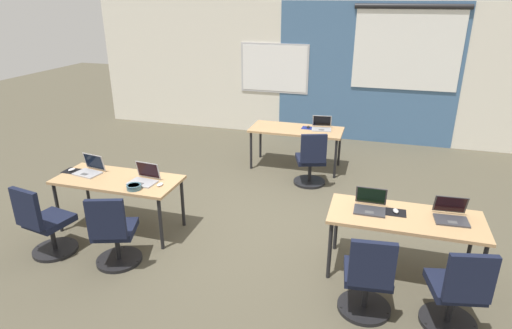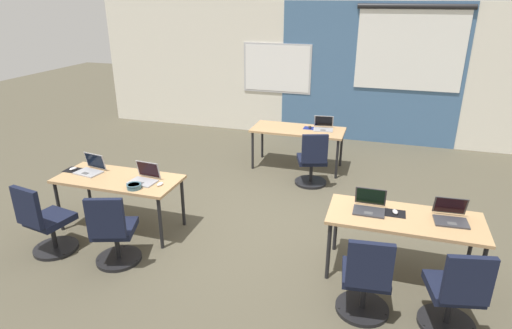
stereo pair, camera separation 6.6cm
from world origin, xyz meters
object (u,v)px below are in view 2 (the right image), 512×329
(chair_near_left_inner, at_px, (114,235))
(chair_near_left_end, at_px, (46,225))
(mouse_near_right_inner, at_px, (395,212))
(laptop_near_left_end, at_px, (91,168))
(mouse_far_right, at_px, (310,127))
(laptop_near_left_inner, at_px, (145,178))
(chair_far_right, at_px, (312,164))
(mouse_near_left_inner, at_px, (160,184))
(laptop_near_right_inner, at_px, (369,206))
(laptop_far_right, at_px, (323,127))
(desk_far_center, at_px, (298,132))
(desk_near_left, at_px, (119,182))
(chair_near_right_inner, at_px, (366,283))
(mouse_near_left_end, at_px, (73,169))
(laptop_near_right_end, at_px, (451,216))
(snack_bowl, at_px, (134,186))
(desk_near_right, at_px, (404,222))
(chair_near_right_end, at_px, (455,297))

(chair_near_left_inner, bearing_deg, chair_near_left_end, -16.19)
(chair_near_left_end, xyz_separation_m, mouse_near_right_inner, (3.89, 0.84, 0.36))
(laptop_near_left_end, bearing_deg, mouse_far_right, 58.81)
(chair_near_left_end, height_order, laptop_near_left_inner, laptop_near_left_inner)
(chair_far_right, relative_size, mouse_near_left_inner, 8.71)
(mouse_near_left_inner, relative_size, chair_near_left_inner, 0.11)
(laptop_near_right_inner, height_order, laptop_far_right, laptop_near_right_inner)
(desk_far_center, relative_size, mouse_near_left_inner, 15.14)
(desk_near_left, xyz_separation_m, chair_far_right, (2.14, 2.10, -0.28))
(desk_far_center, bearing_deg, mouse_far_right, 26.56)
(chair_near_right_inner, bearing_deg, mouse_near_left_inner, -22.42)
(mouse_near_left_end, height_order, laptop_near_right_end, laptop_near_right_end)
(laptop_near_right_end, relative_size, snack_bowl, 1.97)
(desk_near_right, bearing_deg, chair_near_left_end, -168.78)
(chair_near_left_inner, distance_m, laptop_near_right_end, 3.65)
(mouse_far_right, xyz_separation_m, laptop_near_left_inner, (-1.55, -2.89, 0.03))
(desk_near_left, xyz_separation_m, desk_near_right, (3.50, 0.00, 0.00))
(laptop_near_left_end, height_order, mouse_near_right_inner, laptop_near_left_end)
(desk_far_center, height_order, chair_near_right_end, chair_near_right_end)
(desk_far_center, xyz_separation_m, laptop_near_left_inner, (-1.36, -2.79, 0.11))
(laptop_near_left_inner, bearing_deg, chair_near_left_end, -132.88)
(snack_bowl, bearing_deg, laptop_far_right, 60.12)
(laptop_near_left_end, height_order, chair_near_right_end, laptop_near_left_end)
(desk_near_left, distance_m, laptop_near_left_end, 0.47)
(chair_far_right, xyz_separation_m, laptop_near_left_inner, (-1.76, -2.09, 0.39))
(chair_near_left_end, relative_size, mouse_near_right_inner, 8.42)
(mouse_near_left_end, height_order, chair_near_right_inner, chair_near_right_inner)
(chair_far_right, bearing_deg, snack_bowl, 34.19)
(desk_far_center, bearing_deg, desk_near_left, -122.01)
(desk_near_right, xyz_separation_m, mouse_near_left_end, (-4.22, 0.04, 0.08))
(laptop_far_right, xyz_separation_m, mouse_far_right, (-0.23, -0.00, -0.03))
(desk_far_center, relative_size, chair_near_right_end, 1.74)
(laptop_far_right, relative_size, mouse_near_left_inner, 3.47)
(laptop_near_left_end, distance_m, mouse_far_right, 3.71)
(mouse_near_left_inner, bearing_deg, snack_bowl, -144.14)
(chair_far_right, xyz_separation_m, chair_near_right_end, (1.81, -2.86, 0.00))
(laptop_far_right, bearing_deg, mouse_near_left_inner, -124.88)
(mouse_near_left_end, xyz_separation_m, laptop_near_right_inner, (3.85, -0.00, 0.03))
(laptop_near_right_inner, relative_size, mouse_near_right_inner, 3.02)
(desk_near_left, bearing_deg, chair_near_left_inner, -61.77)
(desk_far_center, distance_m, mouse_near_left_end, 3.70)
(chair_far_right, bearing_deg, laptop_near_left_inner, 31.35)
(chair_near_right_inner, xyz_separation_m, mouse_far_right, (-1.24, 3.68, 0.36))
(desk_near_right, bearing_deg, snack_bowl, -175.84)
(mouse_near_left_inner, height_order, laptop_near_right_end, laptop_near_right_end)
(mouse_near_left_inner, bearing_deg, desk_near_left, 175.91)
(laptop_far_right, bearing_deg, chair_far_right, -99.43)
(desk_near_right, xyz_separation_m, snack_bowl, (-3.12, -0.23, 0.10))
(desk_far_center, distance_m, snack_bowl, 3.32)
(chair_near_left_end, xyz_separation_m, mouse_near_left_inner, (1.13, 0.75, 0.36))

